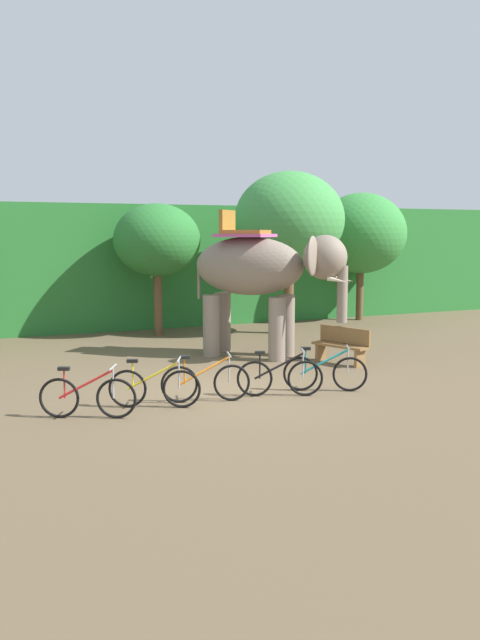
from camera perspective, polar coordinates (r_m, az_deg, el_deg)
name	(u,v)px	position (r m, az deg, el deg)	size (l,w,h in m)	color
ground_plane	(228,391)	(13.83, -1.00, -6.00)	(80.00, 80.00, 0.00)	brown
foliage_hedge	(95,264)	(25.05, -12.14, 4.63)	(36.00, 6.00, 4.12)	#28702D
tree_right	(157,240)	(21.08, -7.02, 6.69)	(2.68, 2.68, 4.10)	brown
tree_center_right	(289,220)	(21.41, 4.20, 8.42)	(3.45, 3.45, 5.10)	brown
tree_far_left	(361,233)	(25.11, 10.20, 7.21)	(3.27, 3.27, 4.63)	brown
elephant	(261,272)	(17.31, 1.81, 4.08)	(3.66, 3.70, 3.78)	gray
bike_red	(87,397)	(12.04, -12.77, -6.33)	(1.56, 0.84, 0.92)	black
bike_yellow	(154,387)	(12.54, -7.25, -5.65)	(1.56, 0.83, 0.92)	black
bike_orange	(205,382)	(12.89, -2.94, -5.25)	(1.66, 0.64, 0.92)	black
bike_black	(280,377)	(13.33, 3.38, -4.83)	(1.60, 0.77, 0.92)	black
bike_teal	(325,372)	(13.84, 7.19, -4.42)	(1.54, 0.86, 0.92)	black
wooden_bench	(342,344)	(16.80, 8.59, -2.02)	(0.88, 1.55, 0.89)	brown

